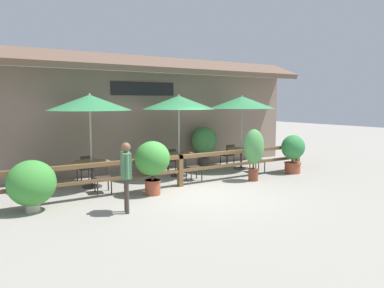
% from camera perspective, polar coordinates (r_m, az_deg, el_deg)
% --- Properties ---
extents(ground_plane, '(60.00, 60.00, 0.00)m').
position_cam_1_polar(ground_plane, '(10.49, 1.20, -7.54)').
color(ground_plane, gray).
extents(building_facade, '(14.28, 1.49, 4.23)m').
position_cam_1_polar(building_facade, '(13.77, -8.46, 4.84)').
color(building_facade, gray).
rests_on(building_facade, ground).
extents(patio_railing, '(10.40, 0.14, 0.95)m').
position_cam_1_polar(patio_railing, '(11.21, -1.81, -3.00)').
color(patio_railing, brown).
rests_on(patio_railing, ground).
extents(patio_umbrella_near, '(2.44, 2.44, 2.78)m').
position_cam_1_polar(patio_umbrella_near, '(11.37, -15.33, 6.10)').
color(patio_umbrella_near, '#B7B2A8').
rests_on(patio_umbrella_near, ground).
extents(dining_table_near, '(1.06, 1.06, 0.77)m').
position_cam_1_polar(dining_table_near, '(11.53, -15.05, -3.32)').
color(dining_table_near, olive).
rests_on(dining_table_near, ground).
extents(chair_near_streetside, '(0.47, 0.47, 0.85)m').
position_cam_1_polar(chair_near_streetside, '(10.81, -13.51, -4.71)').
color(chair_near_streetside, '#332D28').
rests_on(chair_near_streetside, ground).
extents(chair_near_wallside, '(0.44, 0.44, 0.85)m').
position_cam_1_polar(chair_near_wallside, '(12.34, -15.90, -3.40)').
color(chair_near_wallside, '#332D28').
rests_on(chair_near_wallside, ground).
extents(patio_umbrella_middle, '(2.44, 2.44, 2.78)m').
position_cam_1_polar(patio_umbrella_middle, '(12.65, -2.04, 6.34)').
color(patio_umbrella_middle, '#B7B2A8').
rests_on(patio_umbrella_middle, ground).
extents(dining_table_middle, '(1.06, 1.06, 0.77)m').
position_cam_1_polar(dining_table_middle, '(12.79, -2.01, -2.15)').
color(dining_table_middle, olive).
rests_on(dining_table_middle, ground).
extents(chair_middle_streetside, '(0.47, 0.47, 0.85)m').
position_cam_1_polar(chair_middle_streetside, '(12.20, 0.17, -3.26)').
color(chair_middle_streetside, '#332D28').
rests_on(chair_middle_streetside, ground).
extents(chair_middle_wallside, '(0.50, 0.50, 0.85)m').
position_cam_1_polar(chair_middle_wallside, '(13.50, -3.49, -2.33)').
color(chair_middle_wallside, '#332D28').
rests_on(chair_middle_wallside, ground).
extents(patio_umbrella_far, '(2.44, 2.44, 2.78)m').
position_cam_1_polar(patio_umbrella_far, '(14.18, 7.63, 6.30)').
color(patio_umbrella_far, '#B7B2A8').
rests_on(patio_umbrella_far, ground).
extents(dining_table_far, '(1.06, 1.06, 0.77)m').
position_cam_1_polar(dining_table_far, '(14.30, 7.51, -1.29)').
color(dining_table_far, olive).
rests_on(dining_table_far, ground).
extents(chair_far_streetside, '(0.48, 0.48, 0.85)m').
position_cam_1_polar(chair_far_streetside, '(13.78, 9.78, -2.24)').
color(chair_far_streetside, '#332D28').
rests_on(chair_far_streetside, ground).
extents(chair_far_wallside, '(0.43, 0.43, 0.85)m').
position_cam_1_polar(chair_far_wallside, '(14.92, 5.55, -1.51)').
color(chair_far_wallside, '#332D28').
rests_on(chair_far_wallside, ground).
extents(potted_plant_small_flowering, '(1.10, 0.99, 1.21)m').
position_cam_1_polar(potted_plant_small_flowering, '(9.41, -23.25, -5.57)').
color(potted_plant_small_flowering, '#B7AD99').
rests_on(potted_plant_small_flowering, ground).
extents(potted_plant_corner_fern, '(0.69, 0.62, 1.67)m').
position_cam_1_polar(potted_plant_corner_fern, '(12.12, 9.39, -0.76)').
color(potted_plant_corner_fern, brown).
rests_on(potted_plant_corner_fern, ground).
extents(potted_plant_broad_leaf, '(0.98, 0.88, 1.48)m').
position_cam_1_polar(potted_plant_broad_leaf, '(10.22, -6.05, -2.59)').
color(potted_plant_broad_leaf, '#9E4C33').
rests_on(potted_plant_broad_leaf, ground).
extents(potted_plant_tall_tropical, '(0.87, 0.79, 1.37)m').
position_cam_1_polar(potted_plant_tall_tropical, '(13.76, 15.14, -1.01)').
color(potted_plant_tall_tropical, '#9E4C33').
rests_on(potted_plant_tall_tropical, ground).
extents(potted_plant_entrance_palm, '(1.02, 0.92, 1.56)m').
position_cam_1_polar(potted_plant_entrance_palm, '(14.67, 1.89, 0.38)').
color(potted_plant_entrance_palm, '#564C47').
rests_on(potted_plant_entrance_palm, ground).
extents(pedestrian, '(0.31, 0.55, 1.63)m').
position_cam_1_polar(pedestrian, '(8.63, -10.02, -3.60)').
color(pedestrian, '#42382D').
rests_on(pedestrian, ground).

